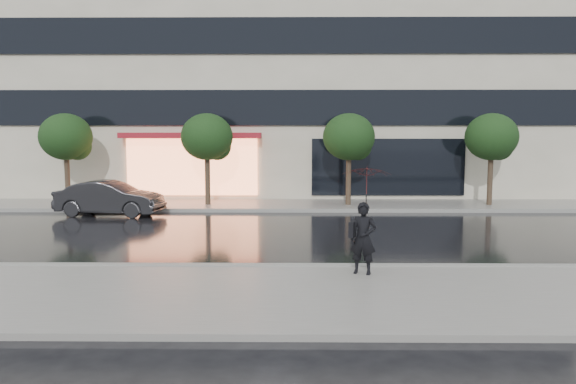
{
  "coord_description": "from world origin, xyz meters",
  "views": [
    {
      "loc": [
        0.68,
        -13.77,
        3.19
      ],
      "look_at": [
        0.5,
        3.01,
        1.4
      ],
      "focal_mm": 35.0,
      "sensor_mm": 36.0,
      "label": 1
    }
  ],
  "objects": [
    {
      "name": "office_building",
      "position": [
        -0.0,
        17.97,
        9.0
      ],
      "size": [
        30.0,
        12.76,
        18.0
      ],
      "color": "beige",
      "rests_on": "ground"
    },
    {
      "name": "curb_near",
      "position": [
        0.0,
        -1.0,
        0.07
      ],
      "size": [
        60.0,
        0.25,
        0.14
      ],
      "primitive_type": "cube",
      "color": "gray",
      "rests_on": "ground"
    },
    {
      "name": "ground",
      "position": [
        0.0,
        0.0,
        0.0
      ],
      "size": [
        120.0,
        120.0,
        0.0
      ],
      "primitive_type": "plane",
      "color": "black",
      "rests_on": "ground"
    },
    {
      "name": "pedestrian_with_umbrella",
      "position": [
        2.22,
        -1.79,
        1.72
      ],
      "size": [
        1.32,
        1.33,
        2.35
      ],
      "rotation": [
        0.0,
        0.0,
        -0.35
      ],
      "color": "black",
      "rests_on": "sidewalk_near"
    },
    {
      "name": "tree_far_east",
      "position": [
        9.06,
        10.03,
        2.92
      ],
      "size": [
        2.2,
        2.2,
        3.99
      ],
      "color": "#33261C",
      "rests_on": "ground"
    },
    {
      "name": "tree_mid_east",
      "position": [
        3.06,
        10.03,
        2.92
      ],
      "size": [
        2.2,
        2.2,
        3.99
      ],
      "color": "#33261C",
      "rests_on": "ground"
    },
    {
      "name": "sidewalk_far",
      "position": [
        0.0,
        10.25,
        0.06
      ],
      "size": [
        60.0,
        3.5,
        0.12
      ],
      "primitive_type": "cube",
      "color": "slate",
      "rests_on": "ground"
    },
    {
      "name": "curb_far",
      "position": [
        0.0,
        8.5,
        0.07
      ],
      "size": [
        60.0,
        0.25,
        0.14
      ],
      "primitive_type": "cube",
      "color": "gray",
      "rests_on": "ground"
    },
    {
      "name": "sidewalk_near",
      "position": [
        0.0,
        -3.25,
        0.06
      ],
      "size": [
        60.0,
        4.5,
        0.12
      ],
      "primitive_type": "cube",
      "color": "slate",
      "rests_on": "ground"
    },
    {
      "name": "tree_far_west",
      "position": [
        -8.94,
        10.03,
        2.92
      ],
      "size": [
        2.2,
        2.2,
        3.99
      ],
      "color": "#33261C",
      "rests_on": "ground"
    },
    {
      "name": "parked_car",
      "position": [
        -6.4,
        7.55,
        0.67
      ],
      "size": [
        4.2,
        1.93,
        1.34
      ],
      "primitive_type": "imported",
      "rotation": [
        0.0,
        0.0,
        1.44
      ],
      "color": "black",
      "rests_on": "ground"
    },
    {
      "name": "tree_mid_west",
      "position": [
        -2.94,
        10.03,
        2.92
      ],
      "size": [
        2.2,
        2.2,
        3.99
      ],
      "color": "#33261C",
      "rests_on": "ground"
    }
  ]
}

